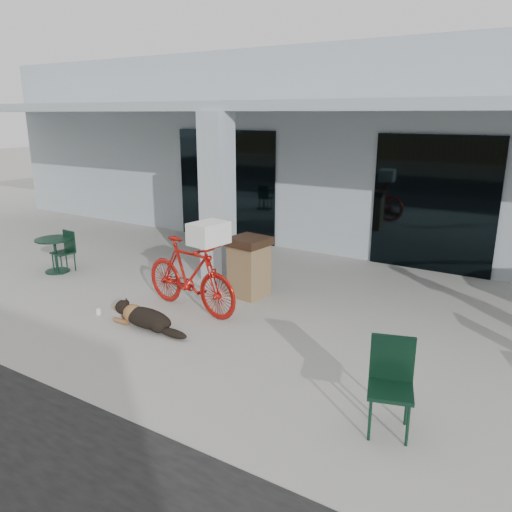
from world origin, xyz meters
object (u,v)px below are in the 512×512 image
Objects in this scene: dog at (146,317)px; cafe_table_near at (56,255)px; cafe_chair_near at (63,252)px; bicycle at (190,275)px; cafe_chair_far_a at (390,389)px; trash_receptacle at (249,267)px.

cafe_table_near reaches higher than dog.
dog is 3.65m from cafe_table_near.
dog is at bearing -13.71° from cafe_chair_near.
bicycle reaches higher than cafe_chair_far_a.
bicycle is 2.40× the size of cafe_chair_near.
bicycle is 3.48m from cafe_chair_near.
cafe_chair_far_a is 0.92× the size of trash_receptacle.
cafe_chair_far_a is at bearing -37.87° from trash_receptacle.
cafe_table_near is at bearing 95.20° from bicycle.
cafe_chair_near reaches higher than dog.
cafe_chair_far_a is 4.16m from trash_receptacle.
trash_receptacle reaches higher than cafe_chair_near.
trash_receptacle is (4.03, 0.90, 0.18)m from cafe_table_near.
bicycle is 2.04× the size of cafe_chair_far_a.
bicycle reaches higher than dog.
cafe_table_near is at bearing 149.79° from cafe_chair_far_a.
cafe_chair_near is (-3.47, 0.25, -0.18)m from bicycle.
cafe_chair_far_a is (7.20, -1.74, 0.07)m from cafe_chair_near.
cafe_table_near is 0.76× the size of cafe_chair_far_a.
bicycle is 1.15m from trash_receptacle.
bicycle is 1.00m from dog.
cafe_table_near is 0.70× the size of trash_receptacle.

